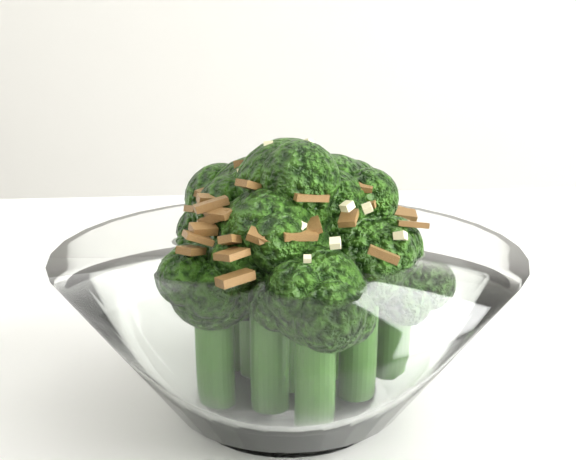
% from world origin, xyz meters
% --- Properties ---
extents(table, '(1.42, 1.23, 0.75)m').
position_xyz_m(table, '(0.07, -0.06, 0.68)').
color(table, white).
rests_on(table, ground).
extents(broccoli_dish, '(0.22, 0.22, 0.14)m').
position_xyz_m(broccoli_dish, '(0.23, -0.09, 0.80)').
color(broccoli_dish, white).
rests_on(broccoli_dish, table).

